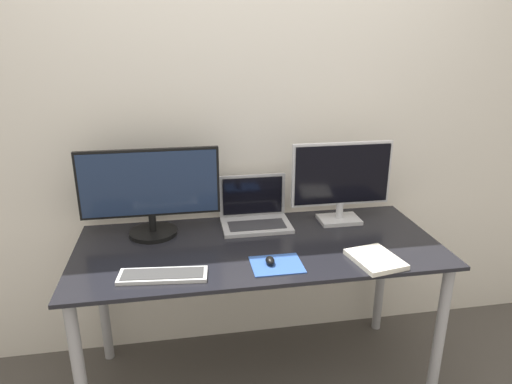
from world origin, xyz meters
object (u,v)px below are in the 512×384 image
object	(u,v)px
keyboard	(163,275)
book	(375,259)
laptop	(255,213)
mouse	(270,261)
monitor_right	(341,180)
monitor_left	(150,191)

from	to	relation	value
keyboard	book	size ratio (longest dim) A/B	1.41
laptop	mouse	xyz separation A→B (m)	(-0.01, -0.45, -0.04)
keyboard	monitor_right	bearing A→B (deg)	25.75
monitor_left	keyboard	size ratio (longest dim) A/B	1.80
monitor_left	monitor_right	xyz separation A→B (m)	(0.95, 0.00, 0.00)
mouse	book	bearing A→B (deg)	-6.16
laptop	keyboard	distance (m)	0.67
laptop	book	bearing A→B (deg)	-48.51
laptop	book	size ratio (longest dim) A/B	1.34
laptop	keyboard	xyz separation A→B (m)	(-0.46, -0.48, -0.05)
monitor_left	monitor_right	world-z (taller)	monitor_left
book	monitor_right	bearing A→B (deg)	90.34
laptop	mouse	distance (m)	0.45
monitor_left	laptop	world-z (taller)	monitor_left
monitor_right	laptop	distance (m)	0.47
monitor_left	laptop	distance (m)	0.54
monitor_left	monitor_right	size ratio (longest dim) A/B	1.28
laptop	monitor_left	bearing A→B (deg)	-174.88
monitor_left	book	bearing A→B (deg)	-25.47
monitor_left	mouse	distance (m)	0.68
monitor_left	book	distance (m)	1.08
mouse	monitor_right	bearing A→B (deg)	41.98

